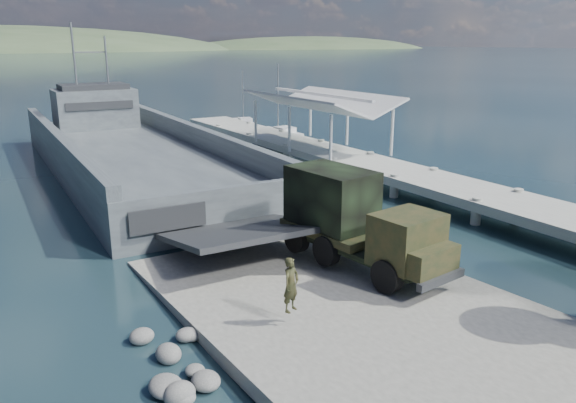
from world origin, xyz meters
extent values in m
plane|color=#162C35|center=(0.00, 0.00, 0.00)|extent=(1400.00, 1400.00, 0.00)
cube|color=slate|center=(0.00, -1.00, 0.25)|extent=(10.00, 18.00, 0.50)
cube|color=gray|center=(13.00, 18.00, 1.00)|extent=(4.00, 44.00, 0.50)
cube|color=#41484D|center=(0.14, 24.69, 0.48)|extent=(11.04, 32.35, 2.66)
cube|color=#41484D|center=(-4.33, 24.89, 2.45)|extent=(2.10, 31.94, 1.38)
cube|color=#41484D|center=(4.60, 24.49, 2.45)|extent=(2.10, 31.94, 1.38)
cube|color=#41484D|center=(-0.59, 8.84, 1.06)|extent=(9.59, 0.86, 2.77)
cube|color=#41484D|center=(0.62, 35.33, 3.41)|extent=(6.58, 4.55, 3.19)
cube|color=#292B2D|center=(0.62, 35.33, 5.22)|extent=(5.47, 3.65, 0.43)
cylinder|color=gray|center=(-0.65, 35.39, 7.67)|extent=(0.17, 0.17, 5.32)
cylinder|color=gray|center=(1.90, 35.27, 7.13)|extent=(0.17, 0.17, 4.26)
cylinder|color=black|center=(1.54, -0.44, 1.09)|extent=(0.54, 1.23, 1.19)
cylinder|color=black|center=(3.63, -0.21, 1.09)|extent=(0.54, 1.23, 1.19)
cylinder|color=black|center=(1.20, 2.65, 1.09)|extent=(0.54, 1.23, 1.19)
cylinder|color=black|center=(3.29, 2.87, 1.09)|extent=(0.54, 1.23, 1.19)
cylinder|color=black|center=(1.00, 4.46, 1.09)|extent=(0.54, 1.23, 1.19)
cylinder|color=black|center=(3.09, 4.69, 1.09)|extent=(0.54, 1.23, 1.19)
cube|color=black|center=(2.31, 2.22, 1.23)|extent=(2.75, 7.12, 0.23)
cube|color=black|center=(2.57, -0.24, 2.19)|extent=(2.47, 2.06, 1.83)
cube|color=black|center=(2.69, -1.33, 1.73)|extent=(2.18, 1.05, 0.91)
cube|color=black|center=(2.17, 3.49, 1.55)|extent=(2.73, 4.43, 0.32)
cube|color=black|center=(2.15, 3.67, 2.87)|extent=(2.56, 3.69, 2.28)
cube|color=#292B2D|center=(2.74, -1.78, 1.19)|extent=(2.29, 0.48, 0.27)
imported|color=black|center=(-2.41, -0.52, 1.37)|extent=(0.75, 0.63, 1.74)
cube|color=silver|center=(16.31, 31.42, 0.27)|extent=(2.06, 5.93, 0.96)
cube|color=silver|center=(16.38, 30.36, 0.90)|extent=(1.59, 1.79, 0.64)
cylinder|color=gray|center=(16.31, 31.42, 3.71)|extent=(0.11, 0.11, 6.37)
cube|color=silver|center=(17.09, 39.97, 0.23)|extent=(2.72, 5.22, 0.82)
cube|color=silver|center=(16.85, 39.09, 0.77)|extent=(1.61, 1.74, 0.55)
cylinder|color=gray|center=(17.09, 39.97, 3.19)|extent=(0.09, 0.09, 5.47)
camera|label=1|loc=(-10.77, -13.75, 8.87)|focal=35.00mm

